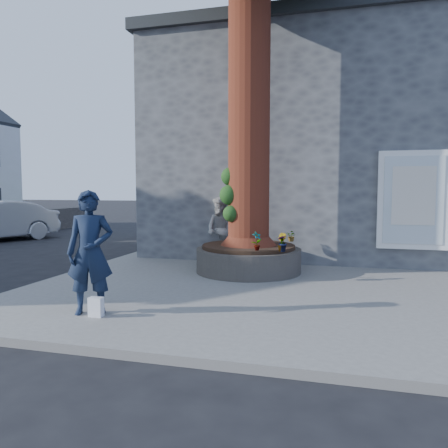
# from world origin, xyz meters

# --- Properties ---
(ground) EXTENTS (120.00, 120.00, 0.00)m
(ground) POSITION_xyz_m (0.00, 0.00, 0.00)
(ground) COLOR black
(ground) RESTS_ON ground
(pavement) EXTENTS (9.00, 8.00, 0.12)m
(pavement) POSITION_xyz_m (1.50, 1.00, 0.06)
(pavement) COLOR slate
(pavement) RESTS_ON ground
(yellow_line) EXTENTS (0.10, 30.00, 0.01)m
(yellow_line) POSITION_xyz_m (-3.05, 1.00, 0.00)
(yellow_line) COLOR yellow
(yellow_line) RESTS_ON ground
(stone_shop) EXTENTS (10.30, 8.30, 6.30)m
(stone_shop) POSITION_xyz_m (2.50, 7.20, 3.16)
(stone_shop) COLOR #484A4D
(stone_shop) RESTS_ON ground
(planter) EXTENTS (2.30, 2.30, 0.60)m
(planter) POSITION_xyz_m (0.80, 2.00, 0.41)
(planter) COLOR black
(planter) RESTS_ON pavement
(man) EXTENTS (0.77, 0.64, 1.81)m
(man) POSITION_xyz_m (-0.76, -1.79, 1.03)
(man) COLOR #131E34
(man) RESTS_ON pavement
(woman) EXTENTS (0.97, 0.87, 1.63)m
(woman) POSITION_xyz_m (-0.16, 3.15, 0.93)
(woman) COLOR #9C9B96
(woman) RESTS_ON pavement
(shopping_bag) EXTENTS (0.20, 0.13, 0.28)m
(shopping_bag) POSITION_xyz_m (-0.61, -1.91, 0.26)
(shopping_bag) COLOR white
(shopping_bag) RESTS_ON pavement
(plant_a) EXTENTS (0.24, 0.24, 0.38)m
(plant_a) POSITION_xyz_m (1.14, 1.17, 0.91)
(plant_a) COLOR gray
(plant_a) RESTS_ON planter
(plant_b) EXTENTS (0.28, 0.28, 0.37)m
(plant_b) POSITION_xyz_m (1.65, 1.15, 0.90)
(plant_b) COLOR gray
(plant_b) RESTS_ON planter
(plant_c) EXTENTS (0.25, 0.25, 0.32)m
(plant_c) POSITION_xyz_m (1.65, 1.15, 0.88)
(plant_c) COLOR gray
(plant_c) RESTS_ON planter
(plant_d) EXTENTS (0.32, 0.31, 0.26)m
(plant_d) POSITION_xyz_m (1.65, 2.85, 0.85)
(plant_d) COLOR gray
(plant_d) RESTS_ON planter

